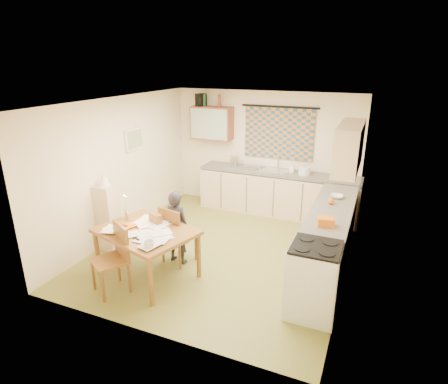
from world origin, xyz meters
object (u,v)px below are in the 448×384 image
at_px(chair_far, 178,245).
at_px(stove, 313,280).
at_px(counter_right, 327,242).
at_px(dining_table, 148,253).
at_px(person, 177,227).
at_px(shelf_stand, 108,217).
at_px(counter_back, 277,193).

bearing_deg(chair_far, stove, -178.14).
bearing_deg(chair_far, counter_right, -148.21).
height_order(dining_table, chair_far, chair_far).
distance_m(stove, chair_far, 2.27).
relative_size(counter_right, person, 2.45).
xyz_separation_m(dining_table, shelf_stand, (-1.11, 0.49, 0.19)).
distance_m(counter_right, person, 2.34).
bearing_deg(counter_right, dining_table, -152.87).
xyz_separation_m(counter_right, dining_table, (-2.43, -1.24, -0.07)).
relative_size(stove, shelf_stand, 0.85).
distance_m(counter_right, shelf_stand, 3.62).
distance_m(counter_back, person, 2.75).
bearing_deg(counter_right, chair_far, -162.39).
bearing_deg(counter_right, person, -162.35).
distance_m(stove, person, 2.28).
distance_m(chair_far, person, 0.31).
bearing_deg(stove, person, 167.85).
bearing_deg(shelf_stand, person, 1.88).
bearing_deg(chair_far, counter_back, -95.42).
distance_m(dining_table, chair_far, 0.59).
distance_m(counter_back, shelf_stand, 3.45).
xyz_separation_m(person, shelf_stand, (-1.32, -0.04, -0.03)).
xyz_separation_m(counter_right, stove, (0.00, -1.19, 0.03)).
relative_size(counter_back, stove, 3.43).
distance_m(counter_right, chair_far, 2.33).
relative_size(counter_back, counter_right, 1.12).
bearing_deg(shelf_stand, counter_right, 11.98).
relative_size(counter_right, chair_far, 3.08).
relative_size(dining_table, chair_far, 1.66).
xyz_separation_m(stove, person, (-2.22, 0.48, 0.12)).
relative_size(counter_back, shelf_stand, 2.91).
xyz_separation_m(counter_back, chair_far, (-0.92, -2.58, -0.15)).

